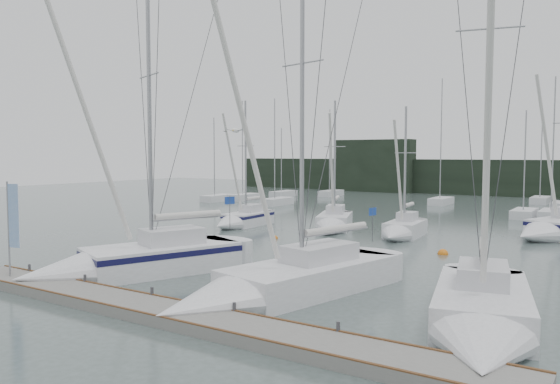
# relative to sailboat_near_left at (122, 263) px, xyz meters

# --- Properties ---
(ground) EXTENTS (160.00, 160.00, 0.00)m
(ground) POSITION_rel_sailboat_near_left_xyz_m (6.73, 1.40, -0.67)
(ground) COLOR #44534F
(ground) RESTS_ON ground
(dock) EXTENTS (24.00, 2.00, 0.40)m
(dock) POSITION_rel_sailboat_near_left_xyz_m (6.73, -3.60, -0.47)
(dock) COLOR #61615C
(dock) RESTS_ON ground
(far_treeline) EXTENTS (90.00, 4.00, 5.00)m
(far_treeline) POSITION_rel_sailboat_near_left_xyz_m (6.73, 63.40, 1.83)
(far_treeline) COLOR black
(far_treeline) RESTS_ON ground
(far_building_left) EXTENTS (12.00, 3.00, 8.00)m
(far_building_left) POSITION_rel_sailboat_near_left_xyz_m (-13.27, 61.40, 3.33)
(far_building_left) COLOR black
(far_building_left) RESTS_ON ground
(mast_forest) EXTENTS (58.38, 26.20, 14.40)m
(mast_forest) POSITION_rel_sailboat_near_left_xyz_m (10.02, 44.64, -0.19)
(mast_forest) COLOR silver
(mast_forest) RESTS_ON ground
(sailboat_near_left) EXTENTS (6.93, 10.88, 16.15)m
(sailboat_near_left) POSITION_rel_sailboat_near_left_xyz_m (0.00, 0.00, 0.00)
(sailboat_near_left) COLOR silver
(sailboat_near_left) RESTS_ON ground
(sailboat_near_center) EXTENTS (5.92, 12.12, 16.20)m
(sailboat_near_center) POSITION_rel_sailboat_near_left_xyz_m (8.20, 0.10, -0.10)
(sailboat_near_center) COLOR silver
(sailboat_near_center) RESTS_ON ground
(sailboat_near_right) EXTENTS (5.01, 9.99, 16.77)m
(sailboat_near_right) POSITION_rel_sailboat_near_left_xyz_m (16.35, 0.12, -0.08)
(sailboat_near_right) COLOR silver
(sailboat_near_right) RESTS_ON ground
(sailboat_mid_a) EXTENTS (2.55, 6.66, 10.77)m
(sailboat_mid_a) POSITION_rel_sailboat_near_left_xyz_m (-5.99, 17.21, -0.13)
(sailboat_mid_a) COLOR silver
(sailboat_mid_a) RESTS_ON ground
(sailboat_mid_b) EXTENTS (4.71, 7.56, 10.64)m
(sailboat_mid_b) POSITION_rel_sailboat_near_left_xyz_m (1.18, 19.32, -0.13)
(sailboat_mid_b) COLOR silver
(sailboat_mid_b) RESTS_ON ground
(sailboat_mid_c) EXTENTS (2.59, 6.11, 9.77)m
(sailboat_mid_c) POSITION_rel_sailboat_near_left_xyz_m (6.89, 18.49, -0.15)
(sailboat_mid_c) COLOR silver
(sailboat_mid_c) RESTS_ON ground
(sailboat_mid_d) EXTENTS (5.97, 9.21, 13.33)m
(sailboat_mid_d) POSITION_rel_sailboat_near_left_xyz_m (15.80, 24.11, -0.02)
(sailboat_mid_d) COLOR silver
(sailboat_mid_d) RESTS_ON ground
(buoy_b) EXTENTS (0.62, 0.62, 0.62)m
(buoy_b) POSITION_rel_sailboat_near_left_xyz_m (11.07, 14.09, -0.67)
(buoy_b) COLOR orange
(buoy_b) RESTS_ON ground
(buoy_c) EXTENTS (0.44, 0.44, 0.44)m
(buoy_c) POSITION_rel_sailboat_near_left_xyz_m (-0.38, 13.72, -0.67)
(buoy_c) COLOR orange
(buoy_c) RESTS_ON ground
(dock_banner) EXTENTS (0.63, 0.20, 4.22)m
(dock_banner) POSITION_rel_sailboat_near_left_xyz_m (-2.71, -3.76, 2.23)
(dock_banner) COLOR gray
(dock_banner) RESTS_ON dock
(seagull) EXTENTS (1.11, 0.51, 0.22)m
(seagull) POSITION_rel_sailboat_near_left_xyz_m (5.43, 1.78, 6.19)
(seagull) COLOR white
(seagull) RESTS_ON ground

